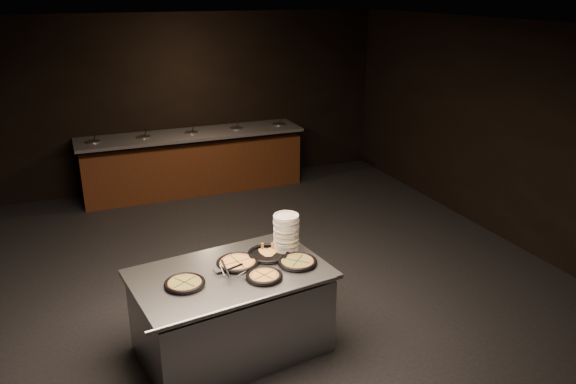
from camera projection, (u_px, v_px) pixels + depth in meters
name	position (u px, v px, depth m)	size (l,w,h in m)	color
room	(265.00, 168.00, 6.02)	(7.02, 8.02, 2.92)	black
salad_bar	(194.00, 166.00, 9.46)	(3.70, 0.83, 1.18)	#5D2916
serving_counter	(232.00, 313.00, 5.26)	(1.88, 1.35, 0.84)	#AAACB1
plate_stack	(286.00, 233.00, 5.48)	(0.25, 0.25, 0.37)	silver
pan_veggie_whole	(185.00, 283.00, 4.88)	(0.36, 0.36, 0.04)	black
pan_cheese_whole	(238.00, 263.00, 5.24)	(0.40, 0.40, 0.04)	black
pan_cheese_slices_a	(268.00, 254.00, 5.42)	(0.41, 0.41, 0.04)	black
pan_cheese_slices_b	(264.00, 276.00, 5.00)	(0.33, 0.33, 0.04)	black
pan_veggie_slices	(297.00, 262.00, 5.26)	(0.37, 0.37, 0.04)	black
server_left	(223.00, 269.00, 5.02)	(0.11, 0.30, 0.14)	#AAACB1
server_right	(239.00, 270.00, 5.00)	(0.24, 0.23, 0.15)	#AAACB1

